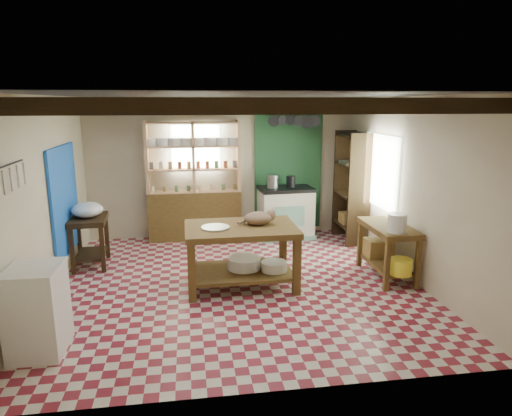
{
  "coord_description": "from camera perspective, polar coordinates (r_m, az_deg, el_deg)",
  "views": [
    {
      "loc": [
        -0.66,
        -6.02,
        2.52
      ],
      "look_at": [
        0.3,
        0.3,
        1.02
      ],
      "focal_mm": 32.0,
      "sensor_mm": 36.0,
      "label": 1
    }
  ],
  "objects": [
    {
      "name": "floor",
      "position": [
        6.56,
        -2.2,
        -9.51
      ],
      "size": [
        5.0,
        5.0,
        0.02
      ],
      "primitive_type": "cube",
      "color": "maroon",
      "rests_on": "ground"
    },
    {
      "name": "ceiling",
      "position": [
        6.06,
        -2.43,
        13.92
      ],
      "size": [
        5.0,
        5.0,
        0.02
      ],
      "primitive_type": "cube",
      "color": "#4A4A4F",
      "rests_on": "wall_back"
    },
    {
      "name": "wall_back",
      "position": [
        8.63,
        -4.15,
        5.01
      ],
      "size": [
        5.0,
        0.04,
        2.6
      ],
      "primitive_type": "cube",
      "color": "beige",
      "rests_on": "floor"
    },
    {
      "name": "wall_front",
      "position": [
        3.78,
        1.9,
        -5.64
      ],
      "size": [
        5.0,
        0.04,
        2.6
      ],
      "primitive_type": "cube",
      "color": "beige",
      "rests_on": "floor"
    },
    {
      "name": "wall_left",
      "position": [
        6.41,
        -25.11,
        0.95
      ],
      "size": [
        0.04,
        5.0,
        2.6
      ],
      "primitive_type": "cube",
      "color": "beige",
      "rests_on": "floor"
    },
    {
      "name": "wall_right",
      "position": [
        6.91,
        18.79,
        2.29
      ],
      "size": [
        0.04,
        5.0,
        2.6
      ],
      "primitive_type": "cube",
      "color": "beige",
      "rests_on": "floor"
    },
    {
      "name": "ceiling_beams",
      "position": [
        6.06,
        -2.42,
        12.78
      ],
      "size": [
        5.0,
        3.8,
        0.15
      ],
      "primitive_type": "cube",
      "color": "#312211",
      "rests_on": "ceiling"
    },
    {
      "name": "blue_wall_patch",
      "position": [
        7.29,
        -22.8,
        0.9
      ],
      "size": [
        0.04,
        1.4,
        1.6
      ],
      "primitive_type": "cube",
      "color": "blue",
      "rests_on": "wall_left"
    },
    {
      "name": "green_wall_patch",
      "position": [
        8.79,
        4.04,
        4.83
      ],
      "size": [
        1.3,
        0.04,
        2.3
      ],
      "primitive_type": "cube",
      "color": "#1E4C2A",
      "rests_on": "wall_back"
    },
    {
      "name": "window_back",
      "position": [
        8.54,
        -7.56,
        7.55
      ],
      "size": [
        0.9,
        0.02,
        0.8
      ],
      "primitive_type": "cube",
      "color": "#B0C6B0",
      "rests_on": "wall_back"
    },
    {
      "name": "window_right",
      "position": [
        7.77,
        15.37,
        4.41
      ],
      "size": [
        0.02,
        1.3,
        1.2
      ],
      "primitive_type": "cube",
      "color": "#B0C6B0",
      "rests_on": "wall_right"
    },
    {
      "name": "utensil_rail",
      "position": [
        5.19,
        -28.61,
        3.37
      ],
      "size": [
        0.06,
        0.9,
        0.28
      ],
      "primitive_type": "cube",
      "color": "black",
      "rests_on": "wall_left"
    },
    {
      "name": "pot_rack",
      "position": [
        8.3,
        4.79,
        10.78
      ],
      "size": [
        0.86,
        0.12,
        0.36
      ],
      "primitive_type": "cube",
      "color": "black",
      "rests_on": "ceiling"
    },
    {
      "name": "shelving_unit",
      "position": [
        8.45,
        -7.75,
        3.38
      ],
      "size": [
        1.7,
        0.34,
        2.2
      ],
      "primitive_type": "cube",
      "color": "tan",
      "rests_on": "floor"
    },
    {
      "name": "tall_rack",
      "position": [
        8.49,
        11.81,
        2.58
      ],
      "size": [
        0.4,
        0.86,
        2.0
      ],
      "primitive_type": "cube",
      "color": "#312211",
      "rests_on": "floor"
    },
    {
      "name": "work_table",
      "position": [
        6.36,
        -1.89,
        -6.02
      ],
      "size": [
        1.52,
        1.02,
        0.86
      ],
      "primitive_type": "cube",
      "rotation": [
        0.0,
        0.0,
        0.01
      ],
      "color": "brown",
      "rests_on": "floor"
    },
    {
      "name": "stove",
      "position": [
        8.61,
        3.69,
        -0.55
      ],
      "size": [
        1.02,
        0.72,
        0.96
      ],
      "primitive_type": "cube",
      "rotation": [
        0.0,
        0.0,
        0.06
      ],
      "color": "beige",
      "rests_on": "floor"
    },
    {
      "name": "prep_table",
      "position": [
        7.57,
        -20.02,
        -3.96
      ],
      "size": [
        0.58,
        0.81,
        0.79
      ],
      "primitive_type": "cube",
      "rotation": [
        0.0,
        0.0,
        0.06
      ],
      "color": "#312211",
      "rests_on": "floor"
    },
    {
      "name": "white_cabinet",
      "position": [
        5.24,
        -25.68,
        -11.42
      ],
      "size": [
        0.52,
        0.62,
        0.91
      ],
      "primitive_type": "cube",
      "rotation": [
        0.0,
        0.0,
        -0.02
      ],
      "color": "white",
      "rests_on": "floor"
    },
    {
      "name": "right_counter",
      "position": [
        6.95,
        16.06,
        -5.2
      ],
      "size": [
        0.55,
        1.1,
        0.78
      ],
      "primitive_type": "cube",
      "rotation": [
        0.0,
        0.0,
        0.0
      ],
      "color": "brown",
      "rests_on": "floor"
    },
    {
      "name": "cat",
      "position": [
        6.29,
        0.28,
        -1.28
      ],
      "size": [
        0.45,
        0.37,
        0.18
      ],
      "primitive_type": "ellipsoid",
      "rotation": [
        0.0,
        0.0,
        0.18
      ],
      "color": "#9C785A",
      "rests_on": "work_table"
    },
    {
      "name": "steel_tray",
      "position": [
        6.15,
        -5.1,
        -2.44
      ],
      "size": [
        0.38,
        0.38,
        0.02
      ],
      "primitive_type": "cylinder",
      "rotation": [
        0.0,
        0.0,
        0.01
      ],
      "color": "#9A9CA1",
      "rests_on": "work_table"
    },
    {
      "name": "basin_large",
      "position": [
        6.45,
        -1.49,
        -6.87
      ],
      "size": [
        0.47,
        0.47,
        0.16
      ],
      "primitive_type": "cylinder",
      "rotation": [
        0.0,
        0.0,
        0.01
      ],
      "color": "white",
      "rests_on": "work_table"
    },
    {
      "name": "basin_small",
      "position": [
        6.38,
        2.28,
        -7.28
      ],
      "size": [
        0.36,
        0.36,
        0.13
      ],
      "primitive_type": "cylinder",
      "rotation": [
        0.0,
        0.0,
        0.01
      ],
      "color": "white",
      "rests_on": "work_table"
    },
    {
      "name": "kettle_left",
      "position": [
        8.42,
        2.11,
        3.34
      ],
      "size": [
        0.22,
        0.22,
        0.24
      ],
      "primitive_type": "cylinder",
      "rotation": [
        0.0,
        0.0,
        0.06
      ],
      "color": "#9A9CA1",
      "rests_on": "stove"
    },
    {
      "name": "kettle_right",
      "position": [
        8.52,
        4.39,
        3.32
      ],
      "size": [
        0.18,
        0.18,
        0.21
      ],
      "primitive_type": "cylinder",
      "rotation": [
        0.0,
        0.0,
        0.06
      ],
      "color": "black",
      "rests_on": "stove"
    },
    {
      "name": "enamel_bowl",
      "position": [
        7.45,
        -20.32,
        -0.2
      ],
      "size": [
        0.49,
        0.49,
        0.23
      ],
      "primitive_type": "ellipsoid",
      "rotation": [
        0.0,
        0.0,
        0.06
      ],
      "color": "white",
      "rests_on": "prep_table"
    },
    {
      "name": "white_bucket",
      "position": [
        6.48,
        17.22,
        -1.81
      ],
      "size": [
        0.25,
        0.25,
        0.25
      ],
      "primitive_type": "cylinder",
      "rotation": [
        0.0,
        0.0,
        0.0
      ],
      "color": "white",
      "rests_on": "right_counter"
    },
    {
      "name": "wicker_basket",
      "position": [
        7.22,
        15.06,
        -4.84
      ],
      "size": [
        0.39,
        0.31,
        0.27
      ],
      "primitive_type": "cube",
      "rotation": [
        0.0,
        0.0,
        0.0
      ],
      "color": "olive",
      "rests_on": "right_counter"
    },
    {
      "name": "yellow_tub",
      "position": [
        6.59,
        17.64,
        -7.0
      ],
      "size": [
        0.3,
        0.3,
        0.22
      ],
      "primitive_type": "cylinder",
      "rotation": [
        0.0,
        0.0,
        0.0
      ],
      "color": "yellow",
      "rests_on": "right_counter"
    }
  ]
}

